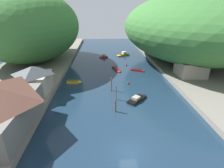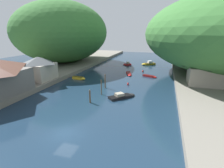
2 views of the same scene
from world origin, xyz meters
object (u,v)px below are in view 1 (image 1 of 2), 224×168
object	(u,v)px
boat_cabin_cruiser	(123,55)
channel_buoy_near	(128,83)
channel_buoy_far	(126,65)
boat_navy_launch	(138,99)
right_bank_cottage	(191,66)
boathouse_shed	(34,79)
boat_yellow_tender	(138,70)
boat_moored_right	(75,82)
person_on_quay	(32,114)
boat_red_skiff	(103,57)
boat_far_right_bank	(117,70)

from	to	relation	value
boat_cabin_cruiser	channel_buoy_near	bearing A→B (deg)	143.10
boat_cabin_cruiser	channel_buoy_far	xyz separation A→B (m)	(-0.34, -13.39, -0.16)
boat_navy_launch	right_bank_cottage	bearing A→B (deg)	78.10
boathouse_shed	boat_navy_launch	xyz separation A→B (m)	(21.83, -3.55, -3.65)
boat_yellow_tender	channel_buoy_near	size ratio (longest dim) A/B	5.74
boat_moored_right	person_on_quay	bearing A→B (deg)	-5.65
boat_navy_launch	channel_buoy_near	distance (m)	8.58
person_on_quay	boat_navy_launch	bearing A→B (deg)	-61.82
person_on_quay	boat_red_skiff	bearing A→B (deg)	-9.20
boathouse_shed	boat_navy_launch	distance (m)	22.41
boat_moored_right	boat_cabin_cruiser	size ratio (longest dim) A/B	0.70
right_bank_cottage	channel_buoy_near	bearing A→B (deg)	-172.70
right_bank_cottage	boat_navy_launch	xyz separation A→B (m)	(-16.15, -10.71, -3.49)
boathouse_shed	boat_cabin_cruiser	size ratio (longest dim) A/B	1.27
boat_moored_right	channel_buoy_near	bearing A→B (deg)	92.90
boat_moored_right	person_on_quay	xyz separation A→B (m)	(-4.29, -17.19, 1.68)
boat_cabin_cruiser	person_on_quay	distance (m)	48.97
boat_cabin_cruiser	channel_buoy_far	world-z (taller)	boat_cabin_cruiser
right_bank_cottage	person_on_quay	world-z (taller)	right_bank_cottage
boathouse_shed	boat_moored_right	distance (m)	10.40
boat_yellow_tender	boat_far_right_bank	bearing A→B (deg)	-76.47
boat_moored_right	boat_yellow_tender	size ratio (longest dim) A/B	0.90
channel_buoy_far	channel_buoy_near	bearing A→B (deg)	-95.91
boat_red_skiff	boat_moored_right	xyz separation A→B (m)	(-7.75, -24.93, -0.01)
boat_moored_right	channel_buoy_near	size ratio (longest dim) A/B	5.17
channel_buoy_near	boat_red_skiff	bearing A→B (deg)	102.78
boat_red_skiff	channel_buoy_far	xyz separation A→B (m)	(7.55, -10.81, -0.04)
boat_moored_right	channel_buoy_near	world-z (taller)	channel_buoy_near
boat_cabin_cruiser	boathouse_shed	bearing A→B (deg)	112.65
person_on_quay	right_bank_cottage	bearing A→B (deg)	-55.87
boathouse_shed	person_on_quay	world-z (taller)	boathouse_shed
boat_cabin_cruiser	right_bank_cottage	bearing A→B (deg)	176.15
boathouse_shed	channel_buoy_far	distance (m)	30.78
boat_red_skiff	channel_buoy_near	bearing A→B (deg)	165.53
boat_red_skiff	boat_moored_right	size ratio (longest dim) A/B	0.92
boathouse_shed	boat_far_right_bank	distance (m)	25.15
boat_yellow_tender	channel_buoy_near	world-z (taller)	channel_buoy_near
boat_yellow_tender	person_on_quay	distance (m)	34.06
boat_red_skiff	channel_buoy_near	size ratio (longest dim) A/B	4.76
right_bank_cottage	boat_navy_launch	size ratio (longest dim) A/B	1.42
boat_cabin_cruiser	channel_buoy_far	distance (m)	13.40
channel_buoy_far	boat_red_skiff	bearing A→B (deg)	124.92
boat_moored_right	boat_navy_launch	world-z (taller)	boat_navy_launch
boat_far_right_bank	right_bank_cottage	bearing A→B (deg)	136.71
boat_navy_launch	boathouse_shed	bearing A→B (deg)	-144.67
boathouse_shed	boat_far_right_bank	size ratio (longest dim) A/B	1.30
boathouse_shed	boat_navy_launch	world-z (taller)	boathouse_shed
boathouse_shed	boat_red_skiff	world-z (taller)	boathouse_shed
right_bank_cottage	person_on_quay	bearing A→B (deg)	-152.62
boat_navy_launch	boat_yellow_tender	xyz separation A→B (m)	(3.75, 18.22, -0.11)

